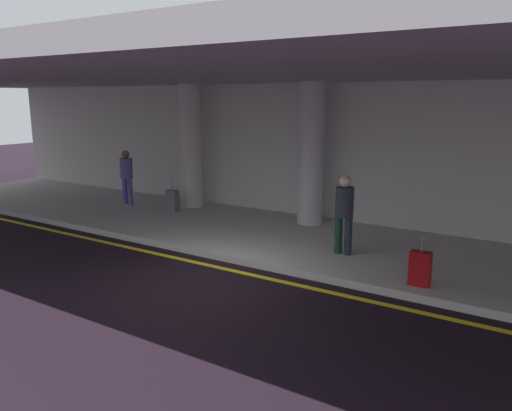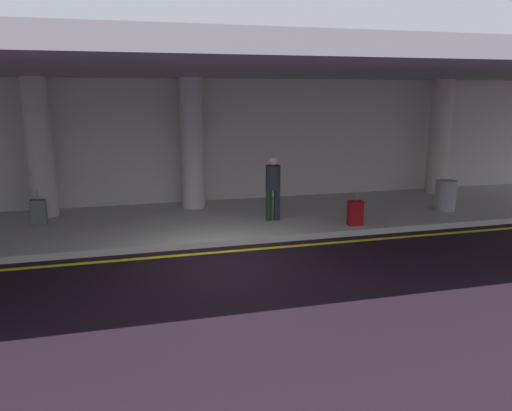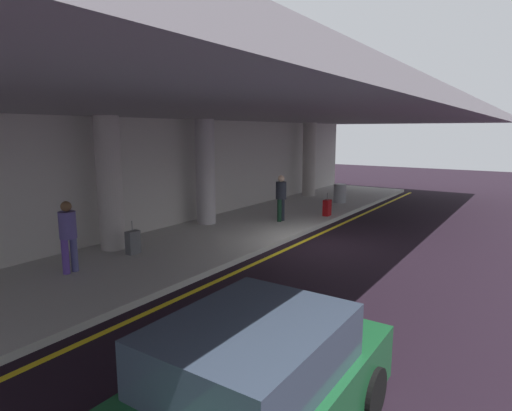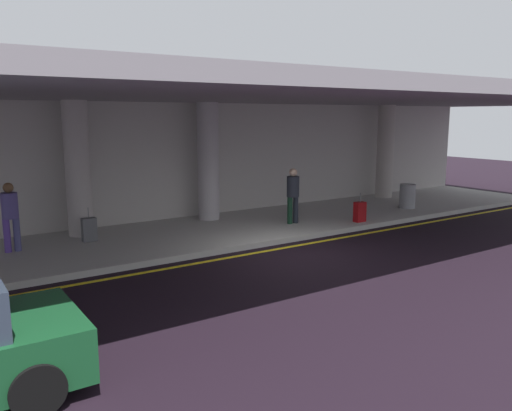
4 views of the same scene
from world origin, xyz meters
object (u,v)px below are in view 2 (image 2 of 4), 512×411
(person_waiting_for_ride, at_px, (273,184))
(suitcase_upright_secondary, at_px, (355,213))
(support_column_center, at_px, (439,138))
(suitcase_upright_primary, at_px, (39,212))
(trash_bin_steel, at_px, (445,195))
(support_column_left_mid, at_px, (192,144))
(support_column_far_left, at_px, (40,148))

(person_waiting_for_ride, relative_size, suitcase_upright_secondary, 1.87)
(suitcase_upright_secondary, bearing_deg, support_column_center, 53.71)
(support_column_center, height_order, suitcase_upright_primary, support_column_center)
(person_waiting_for_ride, distance_m, suitcase_upright_secondary, 2.20)
(person_waiting_for_ride, bearing_deg, trash_bin_steel, -2.33)
(support_column_center, xyz_separation_m, trash_bin_steel, (-1.19, -2.19, -1.40))
(person_waiting_for_ride, xyz_separation_m, trash_bin_steel, (5.02, -0.17, -0.54))
(suitcase_upright_primary, xyz_separation_m, trash_bin_steel, (10.84, -1.32, 0.11))
(suitcase_upright_primary, height_order, trash_bin_steel, suitcase_upright_primary)
(support_column_center, bearing_deg, trash_bin_steel, -118.54)
(support_column_left_mid, relative_size, support_column_center, 1.00)
(support_column_left_mid, bearing_deg, person_waiting_for_ride, -48.42)
(suitcase_upright_secondary, bearing_deg, suitcase_upright_primary, -176.33)
(support_column_center, xyz_separation_m, suitcase_upright_secondary, (-4.35, -3.00, -1.51))
(support_column_center, bearing_deg, support_column_left_mid, 180.00)
(support_column_far_left, distance_m, suitcase_upright_primary, 1.75)
(support_column_center, relative_size, suitcase_upright_primary, 4.06)
(support_column_left_mid, height_order, suitcase_upright_primary, support_column_left_mid)
(support_column_far_left, bearing_deg, suitcase_upright_secondary, -21.38)
(support_column_far_left, distance_m, support_column_center, 12.00)
(support_column_far_left, relative_size, person_waiting_for_ride, 2.17)
(support_column_left_mid, distance_m, support_column_center, 8.00)
(person_waiting_for_ride, height_order, suitcase_upright_primary, person_waiting_for_ride)
(suitcase_upright_primary, relative_size, suitcase_upright_secondary, 1.00)
(suitcase_upright_primary, relative_size, trash_bin_steel, 1.06)
(support_column_far_left, bearing_deg, support_column_left_mid, 0.00)
(support_column_left_mid, bearing_deg, suitcase_upright_secondary, -39.36)
(support_column_far_left, xyz_separation_m, suitcase_upright_secondary, (7.65, -3.00, -1.51))
(support_column_far_left, distance_m, suitcase_upright_secondary, 8.36)
(suitcase_upright_primary, height_order, suitcase_upright_secondary, same)
(support_column_far_left, height_order, person_waiting_for_ride, support_column_far_left)
(person_waiting_for_ride, bearing_deg, support_column_center, 17.61)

